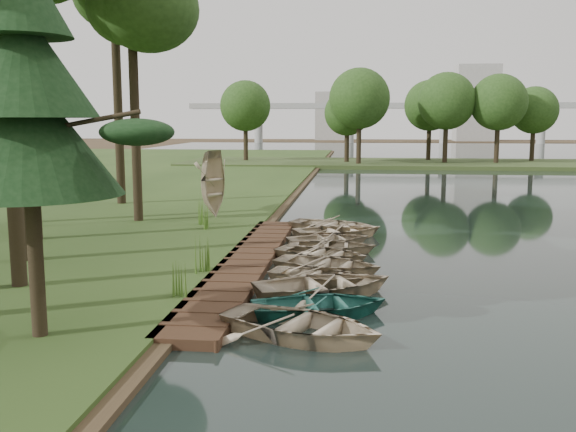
# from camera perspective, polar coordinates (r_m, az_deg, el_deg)

# --- Properties ---
(ground) EXTENTS (300.00, 300.00, 0.00)m
(ground) POSITION_cam_1_polar(r_m,az_deg,el_deg) (21.29, 0.59, -4.72)
(ground) COLOR #3D2F1D
(boardwalk) EXTENTS (1.60, 16.00, 0.30)m
(boardwalk) POSITION_cam_1_polar(r_m,az_deg,el_deg) (21.47, -3.68, -4.22)
(boardwalk) COLOR #372215
(boardwalk) RESTS_ON ground
(peninsula) EXTENTS (50.00, 14.00, 0.45)m
(peninsula) POSITION_cam_1_polar(r_m,az_deg,el_deg) (71.03, 11.12, 4.58)
(peninsula) COLOR #34451E
(peninsula) RESTS_ON ground
(far_trees) EXTENTS (45.60, 5.60, 8.80)m
(far_trees) POSITION_cam_1_polar(r_m,az_deg,el_deg) (70.69, 8.54, 9.66)
(far_trees) COLOR black
(far_trees) RESTS_ON peninsula
(bridge) EXTENTS (95.90, 4.00, 8.60)m
(bridge) POSITION_cam_1_polar(r_m,az_deg,el_deg) (141.02, 10.61, 9.24)
(bridge) COLOR #A5A5A0
(bridge) RESTS_ON ground
(building_a) EXTENTS (10.00, 8.00, 18.00)m
(building_a) POSITION_cam_1_polar(r_m,az_deg,el_deg) (163.09, 16.40, 9.60)
(building_a) COLOR #A5A5A0
(building_a) RESTS_ON ground
(building_b) EXTENTS (8.00, 8.00, 12.00)m
(building_b) POSITION_cam_1_polar(r_m,az_deg,el_deg) (165.78, 3.91, 8.86)
(building_b) COLOR #A5A5A0
(building_b) RESTS_ON ground
(rowboat_0) EXTENTS (4.57, 4.00, 0.79)m
(rowboat_0) POSITION_cam_1_polar(r_m,az_deg,el_deg) (14.44, 1.21, -9.34)
(rowboat_0) COLOR tan
(rowboat_0) RESTS_ON water
(rowboat_1) EXTENTS (3.96, 3.30, 0.71)m
(rowboat_1) POSITION_cam_1_polar(r_m,az_deg,el_deg) (16.07, 2.88, -7.64)
(rowboat_1) COLOR #297466
(rowboat_1) RESTS_ON water
(rowboat_2) EXTENTS (4.78, 4.23, 0.82)m
(rowboat_2) POSITION_cam_1_polar(r_m,az_deg,el_deg) (17.78, 3.34, -5.87)
(rowboat_2) COLOR tan
(rowboat_2) RESTS_ON water
(rowboat_3) EXTENTS (3.56, 2.95, 0.64)m
(rowboat_3) POSITION_cam_1_polar(r_m,az_deg,el_deg) (19.16, 2.84, -5.09)
(rowboat_3) COLOR tan
(rowboat_3) RESTS_ON water
(rowboat_4) EXTENTS (4.06, 3.40, 0.72)m
(rowboat_4) POSITION_cam_1_polar(r_m,az_deg,el_deg) (20.47, 3.54, -4.10)
(rowboat_4) COLOR tan
(rowboat_4) RESTS_ON water
(rowboat_5) EXTENTS (3.96, 3.41, 0.69)m
(rowboat_5) POSITION_cam_1_polar(r_m,az_deg,el_deg) (22.21, 2.99, -3.14)
(rowboat_5) COLOR tan
(rowboat_5) RESTS_ON water
(rowboat_6) EXTENTS (3.23, 2.31, 0.67)m
(rowboat_6) POSITION_cam_1_polar(r_m,az_deg,el_deg) (23.55, 3.91, -2.50)
(rowboat_6) COLOR tan
(rowboat_6) RESTS_ON water
(rowboat_7) EXTENTS (3.84, 3.27, 0.67)m
(rowboat_7) POSITION_cam_1_polar(r_m,az_deg,el_deg) (24.86, 3.65, -1.91)
(rowboat_7) COLOR tan
(rowboat_7) RESTS_ON water
(rowboat_8) EXTENTS (4.54, 3.98, 0.78)m
(rowboat_8) POSITION_cam_1_polar(r_m,az_deg,el_deg) (26.53, 4.54, -1.14)
(rowboat_8) COLOR tan
(rowboat_8) RESTS_ON water
(rowboat_9) EXTENTS (4.74, 4.11, 0.82)m
(rowboat_9) POSITION_cam_1_polar(r_m,az_deg,el_deg) (27.70, 4.10, -0.68)
(rowboat_9) COLOR tan
(rowboat_9) RESTS_ON water
(stored_rowboat) EXTENTS (3.86, 3.44, 0.66)m
(stored_rowboat) POSITION_cam_1_polar(r_m,az_deg,el_deg) (30.62, -6.58, 0.48)
(stored_rowboat) COLOR tan
(stored_rowboat) RESTS_ON bank
(tree_4) EXTENTS (4.11, 4.11, 10.75)m
(tree_4) POSITION_cam_1_polar(r_m,az_deg,el_deg) (30.35, -13.72, 16.43)
(tree_4) COLOR black
(tree_4) RESTS_ON bank
(pine_tree) EXTENTS (3.80, 3.80, 8.12)m
(pine_tree) POSITION_cam_1_polar(r_m,az_deg,el_deg) (14.28, -22.26, 9.86)
(pine_tree) COLOR black
(pine_tree) RESTS_ON bank
(reeds_0) EXTENTS (0.60, 0.60, 0.87)m
(reeds_0) POSITION_cam_1_polar(r_m,az_deg,el_deg) (17.15, -9.71, -5.57)
(reeds_0) COLOR #3F661E
(reeds_0) RESTS_ON bank
(reeds_1) EXTENTS (0.60, 0.60, 1.04)m
(reeds_1) POSITION_cam_1_polar(r_m,az_deg,el_deg) (19.62, -7.59, -3.50)
(reeds_1) COLOR #3F661E
(reeds_1) RESTS_ON bank
(reeds_2) EXTENTS (0.60, 0.60, 0.85)m
(reeds_2) POSITION_cam_1_polar(r_m,az_deg,el_deg) (27.46, -7.38, -0.26)
(reeds_2) COLOR #3F661E
(reeds_2) RESTS_ON bank
(reeds_3) EXTENTS (0.60, 0.60, 1.10)m
(reeds_3) POSITION_cam_1_polar(r_m,az_deg,el_deg) (28.48, -7.57, 0.30)
(reeds_3) COLOR #3F661E
(reeds_3) RESTS_ON bank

